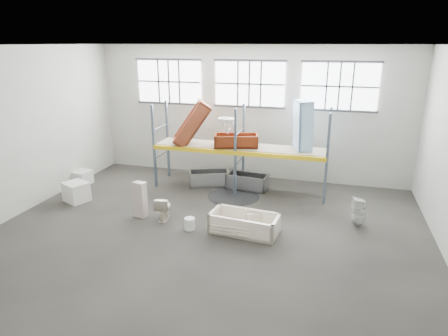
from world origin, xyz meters
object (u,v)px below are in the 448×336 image
(toilet_white, at_px, (359,212))
(bucket, at_px, (190,224))
(bathtub_beige, at_px, (244,223))
(cistern_tall, at_px, (140,200))
(steel_tub_right, at_px, (247,181))
(carton_near, at_px, (76,192))
(steel_tub_left, at_px, (209,178))
(rust_tub_flat, at_px, (236,140))
(toilet_beige, at_px, (164,208))
(blue_tub_upright, at_px, (303,126))

(toilet_white, bearing_deg, bucket, -85.36)
(bathtub_beige, distance_m, cistern_tall, 3.27)
(steel_tub_right, relative_size, carton_near, 1.93)
(toilet_white, height_order, steel_tub_left, toilet_white)
(toilet_white, height_order, bucket, toilet_white)
(bathtub_beige, relative_size, carton_near, 2.50)
(steel_tub_right, height_order, bucket, steel_tub_right)
(rust_tub_flat, bearing_deg, steel_tub_left, 168.82)
(toilet_beige, bearing_deg, bucket, 146.45)
(toilet_white, distance_m, steel_tub_right, 4.29)
(bathtub_beige, xyz_separation_m, cistern_tall, (-3.25, 0.16, 0.28))
(toilet_white, xyz_separation_m, steel_tub_right, (-3.75, 2.08, -0.16))
(cistern_tall, height_order, toilet_white, cistern_tall)
(toilet_beige, bearing_deg, cistern_tall, -6.34)
(bathtub_beige, height_order, toilet_beige, toilet_beige)
(cistern_tall, distance_m, steel_tub_right, 4.16)
(toilet_white, relative_size, rust_tub_flat, 0.56)
(steel_tub_left, relative_size, rust_tub_flat, 0.97)
(toilet_beige, height_order, blue_tub_upright, blue_tub_upright)
(toilet_beige, bearing_deg, rust_tub_flat, -125.69)
(toilet_white, relative_size, carton_near, 1.12)
(toilet_beige, bearing_deg, steel_tub_left, -106.49)
(steel_tub_right, xyz_separation_m, bucket, (-0.85, -3.67, -0.09))
(bathtub_beige, bearing_deg, steel_tub_left, 127.85)
(steel_tub_left, bearing_deg, bucket, -80.69)
(toilet_beige, relative_size, rust_tub_flat, 0.48)
(steel_tub_right, bearing_deg, rust_tub_flat, -146.23)
(cistern_tall, relative_size, bucket, 3.21)
(toilet_beige, relative_size, carton_near, 0.96)
(blue_tub_upright, relative_size, carton_near, 2.27)
(steel_tub_left, height_order, rust_tub_flat, rust_tub_flat)
(steel_tub_left, distance_m, rust_tub_flat, 1.90)
(toilet_beige, height_order, steel_tub_right, toilet_beige)
(carton_near, bearing_deg, cistern_tall, -11.51)
(cistern_tall, distance_m, bucket, 1.81)
(steel_tub_left, bearing_deg, blue_tub_upright, 1.03)
(rust_tub_flat, bearing_deg, toilet_beige, -116.29)
(steel_tub_left, bearing_deg, carton_near, -144.59)
(carton_near, bearing_deg, bucket, -12.20)
(bathtub_beige, xyz_separation_m, steel_tub_left, (-2.12, 3.39, -0.01))
(cistern_tall, distance_m, steel_tub_left, 3.43)
(steel_tub_left, bearing_deg, toilet_white, -21.48)
(steel_tub_left, relative_size, bucket, 4.20)
(toilet_beige, relative_size, toilet_white, 0.86)
(bucket, bearing_deg, carton_near, 167.80)
(steel_tub_right, distance_m, bucket, 3.76)
(steel_tub_left, distance_m, carton_near, 4.63)
(bathtub_beige, xyz_separation_m, carton_near, (-5.90, 0.70, 0.05))
(steel_tub_right, height_order, rust_tub_flat, rust_tub_flat)
(toilet_beige, xyz_separation_m, steel_tub_left, (0.40, 3.19, -0.10))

